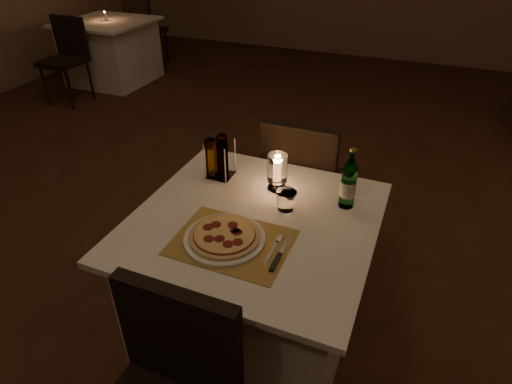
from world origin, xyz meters
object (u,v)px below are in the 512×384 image
at_px(main_table, 254,281).
at_px(water_bottle, 349,184).
at_px(pizza, 225,235).
at_px(neighbor_table_left, 112,52).
at_px(tumbler, 286,201).
at_px(hurricane_candle, 277,169).
at_px(chair_far, 302,176).
at_px(plate, 225,238).

distance_m(main_table, water_bottle, 0.63).
bearing_deg(pizza, neighbor_table_left, 134.58).
height_order(water_bottle, neighbor_table_left, water_bottle).
distance_m(tumbler, hurricane_candle, 0.18).
bearing_deg(water_bottle, main_table, -144.48).
height_order(main_table, pizza, pizza).
relative_size(pizza, neighbor_table_left, 0.28).
bearing_deg(main_table, hurricane_candle, 88.27).
height_order(chair_far, tumbler, chair_far).
height_order(plate, hurricane_candle, hurricane_candle).
xyz_separation_m(plate, pizza, (0.00, -0.00, 0.02)).
relative_size(chair_far, water_bottle, 3.22).
bearing_deg(plate, water_bottle, 47.42).
xyz_separation_m(main_table, pizza, (-0.05, -0.18, 0.39)).
relative_size(hurricane_candle, neighbor_table_left, 0.17).
xyz_separation_m(main_table, hurricane_candle, (0.01, 0.26, 0.47)).
bearing_deg(water_bottle, neighbor_table_left, 141.89).
distance_m(chair_far, neighbor_table_left, 3.92).
relative_size(plate, water_bottle, 1.15).
bearing_deg(hurricane_candle, plate, -97.53).
relative_size(chair_far, plate, 2.81).
bearing_deg(hurricane_candle, pizza, -97.52).
distance_m(main_table, plate, 0.42).
xyz_separation_m(tumbler, hurricane_candle, (-0.09, 0.14, 0.06)).
distance_m(pizza, tumbler, 0.33).
xyz_separation_m(pizza, neighbor_table_left, (-3.13, 3.18, -0.39)).
relative_size(chair_far, pizza, 3.21).
height_order(pizza, hurricane_candle, hurricane_candle).
xyz_separation_m(main_table, chair_far, (0.00, 0.71, 0.18)).
xyz_separation_m(water_bottle, hurricane_candle, (-0.33, 0.02, -0.01)).
distance_m(main_table, pizza, 0.44).
distance_m(tumbler, water_bottle, 0.27).
bearing_deg(water_bottle, pizza, -132.57).
bearing_deg(pizza, water_bottle, 47.43).
bearing_deg(pizza, tumbler, 62.75).
height_order(pizza, neighbor_table_left, pizza).
xyz_separation_m(chair_far, plate, (-0.05, -0.89, 0.20)).
relative_size(plate, pizza, 1.14).
height_order(chair_far, hurricane_candle, hurricane_candle).
bearing_deg(neighbor_table_left, water_bottle, -38.11).
bearing_deg(chair_far, plate, -93.20).
distance_m(plate, neighbor_table_left, 4.48).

